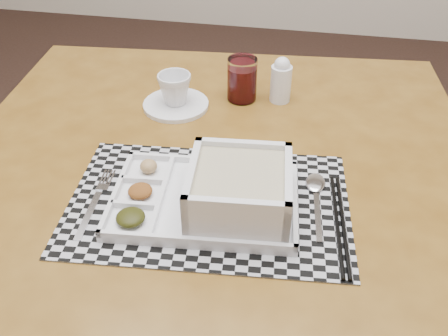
{
  "coord_description": "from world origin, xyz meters",
  "views": [
    {
      "loc": [
        0.45,
        -0.9,
        1.36
      ],
      "look_at": [
        0.32,
        -0.23,
        0.84
      ],
      "focal_mm": 40.0,
      "sensor_mm": 36.0,
      "label": 1
    }
  ],
  "objects_px": {
    "juice_glass": "(242,81)",
    "dining_table": "(214,199)",
    "cup": "(175,89)",
    "serving_tray": "(227,195)",
    "creamer_bottle": "(281,80)"
  },
  "relations": [
    {
      "from": "cup",
      "to": "serving_tray",
      "type": "bearing_deg",
      "value": -40.65
    },
    {
      "from": "dining_table",
      "to": "creamer_bottle",
      "type": "relative_size",
      "value": 10.44
    },
    {
      "from": "cup",
      "to": "juice_glass",
      "type": "bearing_deg",
      "value": 45.03
    },
    {
      "from": "juice_glass",
      "to": "creamer_bottle",
      "type": "xyz_separation_m",
      "value": [
        0.09,
        0.01,
        0.01
      ]
    },
    {
      "from": "serving_tray",
      "to": "juice_glass",
      "type": "xyz_separation_m",
      "value": [
        -0.04,
        0.39,
        0.01
      ]
    },
    {
      "from": "juice_glass",
      "to": "dining_table",
      "type": "bearing_deg",
      "value": -92.1
    },
    {
      "from": "juice_glass",
      "to": "creamer_bottle",
      "type": "bearing_deg",
      "value": 6.5
    },
    {
      "from": "dining_table",
      "to": "serving_tray",
      "type": "bearing_deg",
      "value": -68.07
    },
    {
      "from": "dining_table",
      "to": "cup",
      "type": "xyz_separation_m",
      "value": [
        -0.13,
        0.21,
        0.13
      ]
    },
    {
      "from": "dining_table",
      "to": "serving_tray",
      "type": "height_order",
      "value": "serving_tray"
    },
    {
      "from": "juice_glass",
      "to": "creamer_bottle",
      "type": "relative_size",
      "value": 0.93
    },
    {
      "from": "juice_glass",
      "to": "serving_tray",
      "type": "bearing_deg",
      "value": -84.42
    },
    {
      "from": "dining_table",
      "to": "cup",
      "type": "relative_size",
      "value": 14.83
    },
    {
      "from": "dining_table",
      "to": "cup",
      "type": "distance_m",
      "value": 0.28
    },
    {
      "from": "serving_tray",
      "to": "cup",
      "type": "relative_size",
      "value": 4.44
    }
  ]
}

